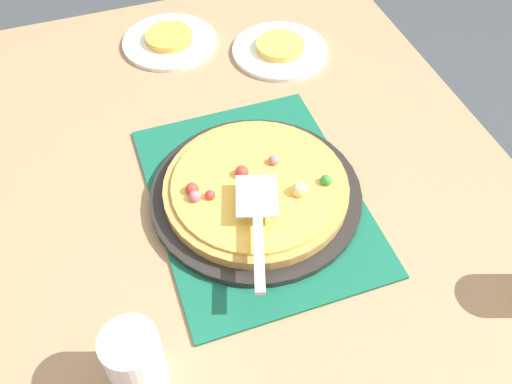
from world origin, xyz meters
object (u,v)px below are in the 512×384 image
object	(u,v)px
pizza	(256,187)
cup_near	(135,360)
served_slice_left	(280,46)
served_slice_right	(169,37)
pizza_pan	(256,194)
plate_near_left	(280,51)
plate_far_right	(170,42)
pizza_server	(258,219)

from	to	relation	value
pizza	cup_near	bearing A→B (deg)	-45.58
pizza	cup_near	world-z (taller)	cup_near
served_slice_left	served_slice_right	world-z (taller)	same
pizza_pan	pizza	size ratio (longest dim) A/B	1.15
pizza	served_slice_left	bearing A→B (deg)	153.62
pizza_pan	plate_near_left	bearing A→B (deg)	153.62
plate_far_right	cup_near	bearing A→B (deg)	-16.47
pizza_server	pizza_pan	bearing A→B (deg)	162.35
pizza_pan	cup_near	size ratio (longest dim) A/B	3.17
plate_far_right	served_slice_left	xyz separation A→B (m)	(0.12, 0.23, 0.01)
plate_near_left	plate_far_right	world-z (taller)	same
pizza	served_slice_left	distance (m)	0.44
pizza_pan	served_slice_right	world-z (taller)	served_slice_right
pizza_pan	plate_far_right	world-z (taller)	pizza_pan
pizza_pan	served_slice_left	world-z (taller)	served_slice_left
served_slice_right	pizza_server	distance (m)	0.61
pizza_pan	cup_near	xyz separation A→B (m)	(0.26, -0.26, 0.05)
pizza_pan	plate_near_left	xyz separation A→B (m)	(-0.40, 0.20, -0.01)
cup_near	pizza_pan	bearing A→B (deg)	134.44
plate_near_left	cup_near	xyz separation A→B (m)	(0.66, -0.46, 0.06)
pizza_pan	pizza	bearing A→B (deg)	-29.78
cup_near	pizza_server	world-z (taller)	cup_near
pizza_pan	pizza	xyz separation A→B (m)	(0.00, -0.00, 0.02)
pizza	served_slice_left	xyz separation A→B (m)	(-0.40, 0.20, -0.02)
plate_far_right	pizza_server	distance (m)	0.61
served_slice_right	cup_near	bearing A→B (deg)	-16.47
pizza_pan	plate_far_right	size ratio (longest dim) A/B	1.73
plate_far_right	pizza_server	bearing A→B (deg)	0.61
served_slice_left	pizza_server	bearing A→B (deg)	-24.80
plate_far_right	pizza_server	world-z (taller)	pizza_server
plate_near_left	served_slice_right	size ratio (longest dim) A/B	2.00
served_slice_left	pizza_server	world-z (taller)	pizza_server
plate_far_right	pizza	bearing A→B (deg)	4.00
plate_far_right	cup_near	xyz separation A→B (m)	(0.77, -0.23, 0.06)
pizza	served_slice_right	xyz separation A→B (m)	(-0.51, -0.04, -0.02)
pizza_pan	served_slice_left	distance (m)	0.44
pizza_pan	plate_near_left	world-z (taller)	pizza_pan
pizza_server	pizza	bearing A→B (deg)	162.40
served_slice_left	pizza_server	xyz separation A→B (m)	(0.49, -0.23, 0.05)
plate_far_right	served_slice_left	distance (m)	0.26
served_slice_left	pizza_server	distance (m)	0.54
pizza	served_slice_left	size ratio (longest dim) A/B	3.00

